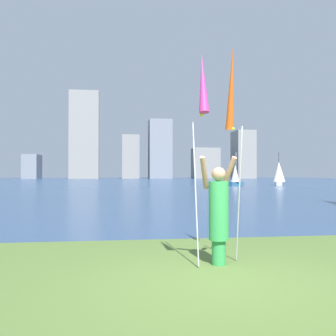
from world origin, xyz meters
TOP-DOWN VIEW (x-y plane):
  - ground at (0.00, 50.95)m, footprint 120.00×138.00m
  - person at (0.25, 1.07)m, footprint 0.69×0.51m
  - kite_flag_left at (-0.14, 0.59)m, footprint 0.16×1.00m
  - kite_flag_right at (0.64, 1.58)m, footprint 0.16×0.84m
  - bag at (0.60, 2.41)m, footprint 0.19×0.12m
  - sailboat_0 at (13.10, 40.60)m, footprint 2.21×1.69m
  - sailboat_3 at (18.79, 40.50)m, footprint 2.00×3.10m
  - skyline_tower_1 at (-24.86, 102.13)m, footprint 3.95×7.72m
  - skyline_tower_2 at (-10.60, 98.83)m, footprint 7.86×3.22m
  - skyline_tower_3 at (1.97, 102.20)m, footprint 4.83×5.09m
  - skyline_tower_4 at (10.10, 99.72)m, footprint 6.22×6.44m
  - skyline_tower_5 at (23.38, 100.99)m, footprint 7.32×6.31m
  - skyline_tower_6 at (33.79, 98.53)m, footprint 5.23×7.39m

SIDE VIEW (x-z plane):
  - ground at x=0.00m, z-range -0.12..0.00m
  - bag at x=0.60m, z-range 0.00..0.19m
  - person at x=0.25m, z-range -0.02..1.87m
  - sailboat_0 at x=13.10m, z-range -0.84..3.31m
  - sailboat_3 at x=18.79m, z-range -0.61..3.65m
  - kite_flag_left at x=-0.14m, z-range 1.17..4.70m
  - kite_flag_right at x=0.64m, z-range 1.14..5.10m
  - skyline_tower_1 at x=-24.86m, z-range 0.00..6.54m
  - skyline_tower_5 at x=23.38m, z-range 0.00..8.65m
  - skyline_tower_3 at x=1.97m, z-range 0.00..12.23m
  - skyline_tower_6 at x=33.79m, z-range 0.00..13.45m
  - skyline_tower_4 at x=10.10m, z-range 0.00..16.30m
  - skyline_tower_2 at x=-10.60m, z-range 0.00..23.71m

